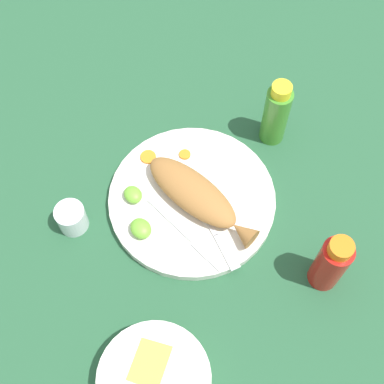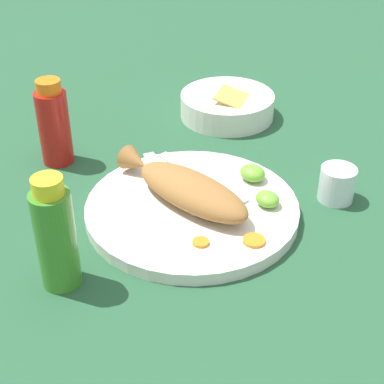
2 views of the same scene
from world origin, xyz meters
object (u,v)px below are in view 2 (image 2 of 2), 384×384
at_px(fork_near, 166,178).
at_px(hot_sauce_bottle_red, 54,125).
at_px(hot_sauce_bottle_green, 56,236).
at_px(salt_cup, 337,186).
at_px(fork_far, 196,173).
at_px(main_plate, 192,209).
at_px(fried_fish, 186,188).
at_px(guacamole_bowl, 227,104).

distance_m(fork_near, hot_sauce_bottle_red, 0.20).
relative_size(hot_sauce_bottle_green, salt_cup, 2.84).
xyz_separation_m(fork_near, fork_far, (0.02, 0.04, 0.00)).
relative_size(fork_near, salt_cup, 3.48).
relative_size(fork_near, hot_sauce_bottle_red, 1.30).
height_order(fork_near, salt_cup, salt_cup).
xyz_separation_m(main_plate, fried_fish, (-0.01, -0.00, 0.03)).
bearing_deg(fork_far, fried_fish, 126.36).
relative_size(fork_far, guacamole_bowl, 1.07).
height_order(hot_sauce_bottle_red, hot_sauce_bottle_green, hot_sauce_bottle_green).
distance_m(fork_near, salt_cup, 0.25).
bearing_deg(fork_near, guacamole_bowl, -45.91).
xyz_separation_m(hot_sauce_bottle_red, salt_cup, (0.34, 0.29, -0.04)).
distance_m(fork_far, salt_cup, 0.21).
bearing_deg(fork_near, hot_sauce_bottle_red, 41.93).
height_order(main_plate, hot_sauce_bottle_red, hot_sauce_bottle_red).
height_order(fork_far, hot_sauce_bottle_green, hot_sauce_bottle_green).
bearing_deg(main_plate, fork_near, 175.51).
bearing_deg(fried_fish, fork_near, 161.94).
distance_m(fork_far, guacamole_bowl, 0.24).
bearing_deg(hot_sauce_bottle_red, main_plate, 20.05).
xyz_separation_m(fried_fish, guacamole_bowl, (-0.21, 0.24, -0.01)).
bearing_deg(fried_fish, hot_sauce_bottle_red, -170.55).
xyz_separation_m(hot_sauce_bottle_green, guacamole_bowl, (-0.24, 0.45, -0.05)).
bearing_deg(guacamole_bowl, fork_near, -58.47).
bearing_deg(main_plate, fried_fish, -169.00).
bearing_deg(guacamole_bowl, fried_fish, -49.00).
height_order(main_plate, hot_sauce_bottle_green, hot_sauce_bottle_green).
height_order(main_plate, guacamole_bowl, guacamole_bowl).
relative_size(fried_fish, hot_sauce_bottle_green, 1.61).
bearing_deg(fork_far, salt_cup, -143.87).
relative_size(fried_fish, fork_far, 1.30).
xyz_separation_m(fork_near, hot_sauce_bottle_green, (0.10, -0.22, 0.05)).
xyz_separation_m(hot_sauce_bottle_red, guacamole_bowl, (0.03, 0.33, -0.04)).
bearing_deg(guacamole_bowl, salt_cup, -7.35).
relative_size(main_plate, fried_fish, 1.25).
relative_size(hot_sauce_bottle_red, hot_sauce_bottle_green, 0.94).
bearing_deg(fork_near, fried_fish, -174.51).
height_order(fork_near, guacamole_bowl, guacamole_bowl).
relative_size(fork_far, hot_sauce_bottle_red, 1.31).
bearing_deg(fried_fish, main_plate, 0.00).
height_order(main_plate, fried_fish, fried_fish).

